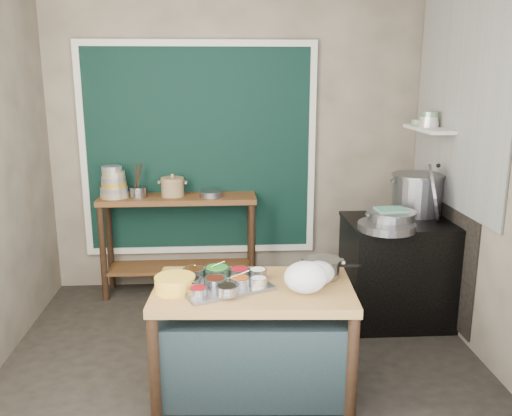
{
  "coord_description": "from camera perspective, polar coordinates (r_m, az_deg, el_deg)",
  "views": [
    {
      "loc": [
        -0.14,
        -3.68,
        2.04
      ],
      "look_at": [
        0.11,
        0.25,
        1.08
      ],
      "focal_mm": 38.0,
      "sensor_mm": 36.0,
      "label": 1
    }
  ],
  "objects": [
    {
      "name": "floor",
      "position": [
        4.21,
        -1.38,
        -15.38
      ],
      "size": [
        3.5,
        3.0,
        0.02
      ],
      "primitive_type": "cube",
      "color": "#28241E",
      "rests_on": "ground"
    },
    {
      "name": "back_wall",
      "position": [
        5.23,
        -2.16,
        6.71
      ],
      "size": [
        3.5,
        0.02,
        2.8
      ],
      "primitive_type": "cube",
      "color": "gray",
      "rests_on": "floor"
    },
    {
      "name": "right_wall",
      "position": [
        4.19,
        23.38,
        3.82
      ],
      "size": [
        0.02,
        3.0,
        2.8
      ],
      "primitive_type": "cube",
      "color": "gray",
      "rests_on": "floor"
    },
    {
      "name": "curtain_panel",
      "position": [
        5.2,
        -6.03,
        6.05
      ],
      "size": [
        2.1,
        0.02,
        1.9
      ],
      "primitive_type": "cube",
      "color": "black",
      "rests_on": "back_wall"
    },
    {
      "name": "curtain_frame",
      "position": [
        5.19,
        -6.03,
        6.03
      ],
      "size": [
        2.22,
        0.03,
        2.02
      ],
      "primitive_type": null,
      "color": "beige",
      "rests_on": "back_wall"
    },
    {
      "name": "tile_panel",
      "position": [
        4.63,
        20.55,
        10.54
      ],
      "size": [
        0.02,
        1.7,
        1.7
      ],
      "primitive_type": "cube",
      "color": "#B2B2AA",
      "rests_on": "right_wall"
    },
    {
      "name": "soot_patch",
      "position": [
        4.91,
        19.01,
        -2.88
      ],
      "size": [
        0.01,
        1.3,
        1.3
      ],
      "primitive_type": "cube",
      "color": "black",
      "rests_on": "right_wall"
    },
    {
      "name": "wall_shelf",
      "position": [
        4.88,
        17.74,
        7.93
      ],
      "size": [
        0.22,
        0.7,
        0.03
      ],
      "primitive_type": "cube",
      "color": "beige",
      "rests_on": "right_wall"
    },
    {
      "name": "prep_table",
      "position": [
        3.61,
        -0.27,
        -13.74
      ],
      "size": [
        1.29,
        0.8,
        0.75
      ],
      "primitive_type": "cube",
      "rotation": [
        0.0,
        0.0,
        -0.06
      ],
      "color": "olive",
      "rests_on": "floor"
    },
    {
      "name": "back_counter",
      "position": [
        5.21,
        -8.06,
        -3.86
      ],
      "size": [
        1.45,
        0.4,
        0.95
      ],
      "primitive_type": "cube",
      "color": "brown",
      "rests_on": "floor"
    },
    {
      "name": "stove_block",
      "position": [
        4.77,
        14.85,
        -6.55
      ],
      "size": [
        0.9,
        0.68,
        0.85
      ],
      "primitive_type": "cube",
      "color": "black",
      "rests_on": "floor"
    },
    {
      "name": "stove_top",
      "position": [
        4.63,
        15.18,
        -1.44
      ],
      "size": [
        0.92,
        0.69,
        0.03
      ],
      "primitive_type": "cube",
      "color": "black",
      "rests_on": "stove_block"
    },
    {
      "name": "condiment_tray",
      "position": [
        3.43,
        -3.46,
        -8.15
      ],
      "size": [
        0.65,
        0.57,
        0.02
      ],
      "primitive_type": "cube",
      "rotation": [
        0.0,
        0.0,
        0.41
      ],
      "color": "gray",
      "rests_on": "prep_table"
    },
    {
      "name": "condiment_bowls",
      "position": [
        3.43,
        -3.84,
        -7.45
      ],
      "size": [
        0.57,
        0.44,
        0.07
      ],
      "color": "gray",
      "rests_on": "condiment_tray"
    },
    {
      "name": "yellow_basin",
      "position": [
        3.4,
        -8.51,
        -7.89
      ],
      "size": [
        0.32,
        0.32,
        0.1
      ],
      "primitive_type": "cylinder",
      "rotation": [
        0.0,
        0.0,
        0.31
      ],
      "color": "#C4872F",
      "rests_on": "prep_table"
    },
    {
      "name": "saucepan",
      "position": [
        3.6,
        7.04,
        -6.3
      ],
      "size": [
        0.24,
        0.24,
        0.13
      ],
      "primitive_type": null,
      "rotation": [
        0.0,
        0.0,
        -0.02
      ],
      "color": "gray",
      "rests_on": "prep_table"
    },
    {
      "name": "plastic_bag_a",
      "position": [
        3.33,
        5.22,
        -7.28
      ],
      "size": [
        0.33,
        0.31,
        0.2
      ],
      "primitive_type": "ellipsoid",
      "rotation": [
        0.0,
        0.0,
        0.39
      ],
      "color": "white",
      "rests_on": "prep_table"
    },
    {
      "name": "plastic_bag_b",
      "position": [
        3.48,
        6.6,
        -6.8
      ],
      "size": [
        0.26,
        0.24,
        0.15
      ],
      "primitive_type": "ellipsoid",
      "rotation": [
        0.0,
        0.0,
        0.43
      ],
      "color": "white",
      "rests_on": "prep_table"
    },
    {
      "name": "bowl_stack",
      "position": [
        5.13,
        -14.77,
        2.48
      ],
      "size": [
        0.26,
        0.26,
        0.29
      ],
      "color": "tan",
      "rests_on": "back_counter"
    },
    {
      "name": "utensil_cup",
      "position": [
        5.1,
        -12.25,
        1.65
      ],
      "size": [
        0.17,
        0.17,
        0.1
      ],
      "primitive_type": "cylinder",
      "rotation": [
        0.0,
        0.0,
        0.05
      ],
      "color": "gray",
      "rests_on": "back_counter"
    },
    {
      "name": "ceramic_crock",
      "position": [
        5.09,
        -8.76,
        2.1
      ],
      "size": [
        0.25,
        0.25,
        0.15
      ],
      "primitive_type": null,
      "rotation": [
        0.0,
        0.0,
        -0.12
      ],
      "color": "#937D50",
      "rests_on": "back_counter"
    },
    {
      "name": "wide_bowl",
      "position": [
        5.02,
        -4.75,
        1.48
      ],
      "size": [
        0.27,
        0.27,
        0.05
      ],
      "primitive_type": "cylinder",
      "rotation": [
        0.0,
        0.0,
        -0.3
      ],
      "color": "gray",
      "rests_on": "back_counter"
    },
    {
      "name": "stock_pot",
      "position": [
        4.83,
        16.58,
        1.41
      ],
      "size": [
        0.49,
        0.49,
        0.35
      ],
      "primitive_type": null,
      "rotation": [
        0.0,
        0.0,
        0.09
      ],
      "color": "gray",
      "rests_on": "stove_top"
    },
    {
      "name": "pot_lid",
      "position": [
        4.67,
        18.21,
        1.58
      ],
      "size": [
        0.27,
        0.49,
        0.47
      ],
      "primitive_type": "cylinder",
      "rotation": [
        0.0,
        1.36,
        -0.33
      ],
      "color": "gray",
      "rests_on": "stove_top"
    },
    {
      "name": "steamer",
      "position": [
        4.4,
        14.02,
        -1.1
      ],
      "size": [
        0.44,
        0.44,
        0.13
      ],
      "primitive_type": null,
      "rotation": [
        0.0,
        0.0,
        0.14
      ],
      "color": "gray",
      "rests_on": "stove_top"
    },
    {
      "name": "green_cloth",
      "position": [
        4.38,
        14.08,
        -0.18
      ],
      "size": [
        0.25,
        0.2,
        0.02
      ],
      "primitive_type": "cube",
      "rotation": [
        0.0,
        0.0,
        0.09
      ],
      "color": "#539384",
      "rests_on": "steamer"
    },
    {
      "name": "shallow_pan",
      "position": [
        4.3,
        13.59,
        -1.9
      ],
      "size": [
        0.54,
        0.54,
        0.06
      ],
      "primitive_type": "cylinder",
      "rotation": [
        0.0,
        0.0,
        -0.24
      ],
      "color": "gray",
      "rests_on": "stove_top"
    },
    {
      "name": "shelf_bowl_stack",
      "position": [
        4.88,
        17.77,
        8.83
      ],
      "size": [
        0.16,
        0.16,
        0.13
      ],
      "color": "silver",
      "rests_on": "wall_shelf"
    },
    {
      "name": "shelf_bowl_green",
      "position": [
        5.11,
        16.77,
        8.66
      ],
      "size": [
        0.14,
        0.14,
        0.05
      ],
      "primitive_type": "cylinder",
      "rotation": [
        0.0,
        0.0,
        -0.08
      ],
      "color": "gray",
      "rests_on": "wall_shelf"
    }
  ]
}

